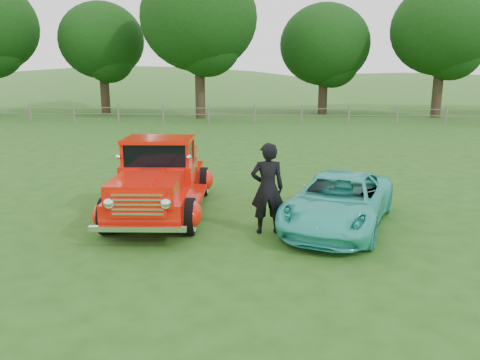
# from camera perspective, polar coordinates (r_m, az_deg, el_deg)

# --- Properties ---
(ground) EXTENTS (140.00, 140.00, 0.00)m
(ground) POSITION_cam_1_polar(r_m,az_deg,el_deg) (9.00, -4.14, -8.04)
(ground) COLOR #214A13
(ground) RESTS_ON ground
(distant_hills) EXTENTS (116.00, 60.00, 18.00)m
(distant_hills) POSITION_cam_1_polar(r_m,az_deg,el_deg) (68.42, -0.34, 6.50)
(distant_hills) COLOR #326525
(distant_hills) RESTS_ON ground
(fence_line) EXTENTS (48.00, 0.12, 1.20)m
(fence_line) POSITION_cam_1_polar(r_m,az_deg,el_deg) (30.45, 1.81, 8.07)
(fence_line) COLOR #665E56
(fence_line) RESTS_ON ground
(tree_mid_west) EXTENTS (6.40, 6.40, 8.46)m
(tree_mid_west) POSITION_cam_1_polar(r_m,az_deg,el_deg) (38.72, -16.51, 15.95)
(tree_mid_west) COLOR black
(tree_mid_west) RESTS_ON ground
(tree_near_west) EXTENTS (8.00, 8.00, 10.42)m
(tree_near_west) POSITION_cam_1_polar(r_m,az_deg,el_deg) (33.91, -5.04, 19.02)
(tree_near_west) COLOR black
(tree_near_west) RESTS_ON ground
(tree_near_east) EXTENTS (6.80, 6.80, 8.33)m
(tree_near_east) POSITION_cam_1_polar(r_m,az_deg,el_deg) (37.55, 10.29, 15.90)
(tree_near_east) COLOR black
(tree_near_east) RESTS_ON ground
(tree_mid_east) EXTENTS (7.20, 7.20, 9.44)m
(tree_mid_east) POSITION_cam_1_polar(r_m,az_deg,el_deg) (37.33, 23.52, 16.52)
(tree_mid_east) COLOR black
(tree_mid_east) RESTS_ON ground
(red_pickup) EXTENTS (2.43, 5.07, 1.78)m
(red_pickup) POSITION_cam_1_polar(r_m,az_deg,el_deg) (11.01, -9.65, 0.07)
(red_pickup) COLOR black
(red_pickup) RESTS_ON ground
(teal_sedan) EXTENTS (3.08, 4.40, 1.12)m
(teal_sedan) POSITION_cam_1_polar(r_m,az_deg,el_deg) (10.16, 12.00, -2.52)
(teal_sedan) COLOR #2EBBA7
(teal_sedan) RESTS_ON ground
(man) EXTENTS (0.75, 0.55, 1.87)m
(man) POSITION_cam_1_polar(r_m,az_deg,el_deg) (9.46, 3.36, -1.03)
(man) COLOR black
(man) RESTS_ON ground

